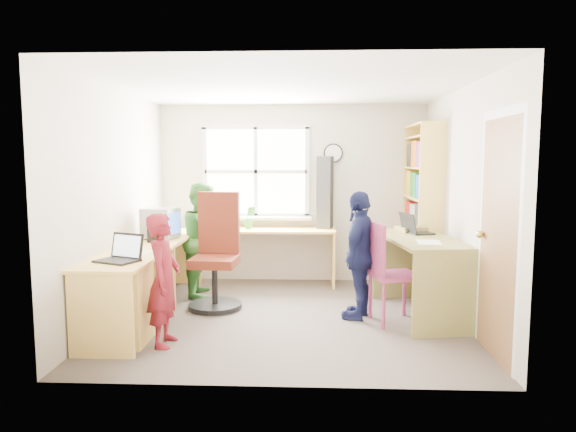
% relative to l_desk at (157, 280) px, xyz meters
% --- Properties ---
extents(room, '(3.64, 3.44, 2.44)m').
position_rel_l_desk_xyz_m(room, '(1.32, 0.38, 0.76)').
color(room, '#4C423C').
rests_on(room, ground).
extents(l_desk, '(2.38, 2.95, 0.75)m').
position_rel_l_desk_xyz_m(l_desk, '(0.00, 0.00, 0.00)').
color(l_desk, '#FFCF65').
rests_on(l_desk, ground).
extents(right_desk, '(0.86, 1.53, 0.84)m').
position_rel_l_desk_xyz_m(right_desk, '(2.71, 0.41, 0.15)').
color(right_desk, '#938D49').
rests_on(right_desk, ground).
extents(bookshelf, '(0.30, 1.02, 2.10)m').
position_rel_l_desk_xyz_m(bookshelf, '(2.96, 1.47, 0.55)').
color(bookshelf, '#FFCF65').
rests_on(bookshelf, ground).
extents(swivel_chair, '(0.64, 0.64, 1.29)m').
position_rel_l_desk_xyz_m(swivel_chair, '(0.49, 0.64, 0.10)').
color(swivel_chair, black).
rests_on(swivel_chair, ground).
extents(wooden_chair, '(0.53, 0.53, 1.03)m').
position_rel_l_desk_xyz_m(wooden_chair, '(2.34, 0.13, 0.10)').
color(wooden_chair, '#A43663').
rests_on(wooden_chair, ground).
extents(crt_monitor, '(0.42, 0.39, 0.35)m').
position_rel_l_desk_xyz_m(crt_monitor, '(-0.18, 0.81, 0.47)').
color(crt_monitor, '#999A9D').
rests_on(crt_monitor, l_desk).
extents(laptop_left, '(0.44, 0.41, 0.24)m').
position_rel_l_desk_xyz_m(laptop_left, '(-0.16, -0.52, 0.35)').
color(laptop_left, black).
rests_on(laptop_left, l_desk).
extents(laptop_right, '(0.37, 0.40, 0.23)m').
position_rel_l_desk_xyz_m(laptop_right, '(2.71, 0.72, 0.44)').
color(laptop_right, black).
rests_on(laptop_right, right_desk).
extents(speaker_a, '(0.09, 0.09, 0.17)m').
position_rel_l_desk_xyz_m(speaker_a, '(-0.20, 0.53, 0.38)').
color(speaker_a, black).
rests_on(speaker_a, l_desk).
extents(speaker_b, '(0.10, 0.10, 0.20)m').
position_rel_l_desk_xyz_m(speaker_b, '(-0.20, 1.17, 0.39)').
color(speaker_b, black).
rests_on(speaker_b, l_desk).
extents(cd_tower, '(0.23, 0.22, 0.96)m').
position_rel_l_desk_xyz_m(cd_tower, '(1.74, 1.79, 0.77)').
color(cd_tower, black).
rests_on(cd_tower, l_desk).
extents(game_box, '(0.35, 0.35, 0.06)m').
position_rel_l_desk_xyz_m(game_box, '(2.71, 0.89, 0.41)').
color(game_box, red).
rests_on(game_box, right_desk).
extents(paper_a, '(0.24, 0.31, 0.00)m').
position_rel_l_desk_xyz_m(paper_a, '(-0.12, -0.13, 0.30)').
color(paper_a, white).
rests_on(paper_a, l_desk).
extents(paper_b, '(0.26, 0.35, 0.00)m').
position_rel_l_desk_xyz_m(paper_b, '(2.73, 0.08, 0.39)').
color(paper_b, white).
rests_on(paper_b, right_desk).
extents(potted_plant, '(0.17, 0.14, 0.30)m').
position_rel_l_desk_xyz_m(potted_plant, '(0.75, 1.69, 0.45)').
color(potted_plant, '#2D7238').
rests_on(potted_plant, l_desk).
extents(person_red, '(0.29, 0.44, 1.19)m').
position_rel_l_desk_xyz_m(person_red, '(0.25, -0.59, 0.14)').
color(person_red, maroon).
rests_on(person_red, ground).
extents(person_green, '(0.59, 0.72, 1.39)m').
position_rel_l_desk_xyz_m(person_green, '(0.24, 1.16, 0.24)').
color(person_green, '#388033').
rests_on(person_green, ground).
extents(person_navy, '(0.59, 0.85, 1.34)m').
position_rel_l_desk_xyz_m(person_navy, '(2.07, 0.29, 0.21)').
color(person_navy, '#151A42').
rests_on(person_navy, ground).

